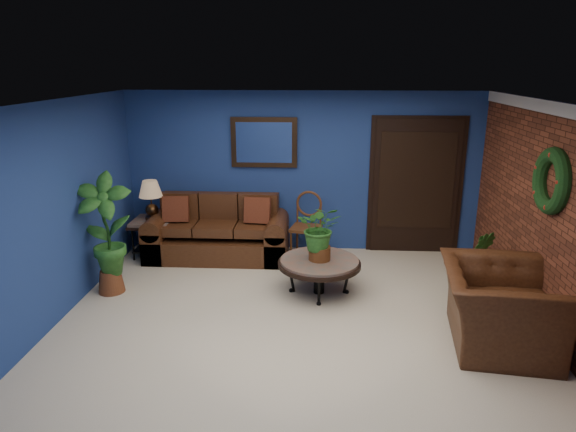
# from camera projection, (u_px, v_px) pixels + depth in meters

# --- Properties ---
(floor) EXTENTS (5.50, 5.50, 0.00)m
(floor) POSITION_uv_depth(u_px,v_px,m) (295.00, 321.00, 5.98)
(floor) COLOR beige
(floor) RESTS_ON ground
(wall_back) EXTENTS (5.50, 0.04, 2.50)m
(wall_back) POSITION_uv_depth(u_px,v_px,m) (303.00, 172.00, 8.01)
(wall_back) COLOR navy
(wall_back) RESTS_ON ground
(wall_left) EXTENTS (0.04, 5.00, 2.50)m
(wall_left) POSITION_uv_depth(u_px,v_px,m) (52.00, 215.00, 5.78)
(wall_left) COLOR navy
(wall_left) RESTS_ON ground
(wall_right_brick) EXTENTS (0.04, 5.00, 2.50)m
(wall_right_brick) POSITION_uv_depth(u_px,v_px,m) (553.00, 223.00, 5.47)
(wall_right_brick) COLOR brown
(wall_right_brick) RESTS_ON ground
(ceiling) EXTENTS (5.50, 5.00, 0.02)m
(ceiling) POSITION_uv_depth(u_px,v_px,m) (296.00, 103.00, 5.26)
(ceiling) COLOR silver
(ceiling) RESTS_ON wall_back
(crown_molding) EXTENTS (0.03, 5.00, 0.14)m
(crown_molding) POSITION_uv_depth(u_px,v_px,m) (568.00, 111.00, 5.13)
(crown_molding) COLOR white
(crown_molding) RESTS_ON wall_right_brick
(wall_mirror) EXTENTS (1.02, 0.06, 0.77)m
(wall_mirror) POSITION_uv_depth(u_px,v_px,m) (264.00, 142.00, 7.87)
(wall_mirror) COLOR #3F2815
(wall_mirror) RESTS_ON wall_back
(closet_door) EXTENTS (1.44, 0.06, 2.18)m
(closet_door) POSITION_uv_depth(u_px,v_px,m) (415.00, 187.00, 7.94)
(closet_door) COLOR black
(closet_door) RESTS_ON wall_back
(wreath) EXTENTS (0.16, 0.72, 0.72)m
(wreath) POSITION_uv_depth(u_px,v_px,m) (552.00, 181.00, 5.39)
(wreath) COLOR black
(wreath) RESTS_ON wall_right_brick
(sofa) EXTENTS (2.14, 0.92, 0.96)m
(sofa) POSITION_uv_depth(u_px,v_px,m) (219.00, 236.00, 7.95)
(sofa) COLOR #4B2915
(sofa) RESTS_ON ground
(coffee_table) EXTENTS (1.07, 1.07, 0.46)m
(coffee_table) POSITION_uv_depth(u_px,v_px,m) (319.00, 264.00, 6.62)
(coffee_table) COLOR #57524C
(coffee_table) RESTS_ON ground
(end_table) EXTENTS (0.63, 0.63, 0.58)m
(end_table) POSITION_uv_depth(u_px,v_px,m) (153.00, 228.00, 7.94)
(end_table) COLOR #57524C
(end_table) RESTS_ON ground
(table_lamp) EXTENTS (0.36, 0.36, 0.59)m
(table_lamp) POSITION_uv_depth(u_px,v_px,m) (151.00, 195.00, 7.80)
(table_lamp) COLOR #3F2815
(table_lamp) RESTS_ON end_table
(side_chair) EXTENTS (0.52, 0.52, 1.02)m
(side_chair) POSITION_uv_depth(u_px,v_px,m) (307.00, 221.00, 7.84)
(side_chair) COLOR #563418
(side_chair) RESTS_ON ground
(armchair) EXTENTS (1.29, 1.43, 0.84)m
(armchair) POSITION_uv_depth(u_px,v_px,m) (498.00, 307.00, 5.40)
(armchair) COLOR #4B2915
(armchair) RESTS_ON ground
(coffee_plant) EXTENTS (0.59, 0.52, 0.74)m
(coffee_plant) POSITION_uv_depth(u_px,v_px,m) (320.00, 230.00, 6.49)
(coffee_plant) COLOR #5C3317
(coffee_plant) RESTS_ON coffee_table
(floor_plant) EXTENTS (0.40, 0.34, 0.83)m
(floor_plant) POSITION_uv_depth(u_px,v_px,m) (478.00, 259.00, 6.71)
(floor_plant) COLOR #5C3317
(floor_plant) RESTS_ON ground
(tall_plant) EXTENTS (0.76, 0.56, 1.58)m
(tall_plant) POSITION_uv_depth(u_px,v_px,m) (106.00, 230.00, 6.51)
(tall_plant) COLOR brown
(tall_plant) RESTS_ON ground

